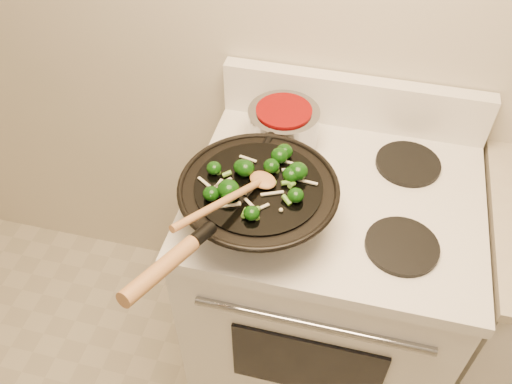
# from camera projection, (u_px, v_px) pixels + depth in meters

# --- Properties ---
(stove) EXTENTS (0.78, 0.67, 1.08)m
(stove) POSITION_uv_depth(u_px,v_px,m) (322.00, 285.00, 1.78)
(stove) COLOR white
(stove) RESTS_ON ground
(wok) EXTENTS (0.39, 0.63, 0.23)m
(wok) POSITION_uv_depth(u_px,v_px,m) (257.00, 201.00, 1.32)
(wok) COLOR black
(wok) RESTS_ON stove
(stirfry) EXTENTS (0.28, 0.26, 0.04)m
(stirfry) POSITION_uv_depth(u_px,v_px,m) (259.00, 177.00, 1.28)
(stirfry) COLOR #0B3308
(stirfry) RESTS_ON wok
(wooden_spoon) EXTENTS (0.18, 0.30, 0.09)m
(wooden_spoon) POSITION_uv_depth(u_px,v_px,m) (239.00, 193.00, 1.23)
(wooden_spoon) COLOR #A77141
(wooden_spoon) RESTS_ON wok
(saucepan) EXTENTS (0.20, 0.32, 0.12)m
(saucepan) POSITION_uv_depth(u_px,v_px,m) (283.00, 127.00, 1.53)
(saucepan) COLOR #92949A
(saucepan) RESTS_ON stove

